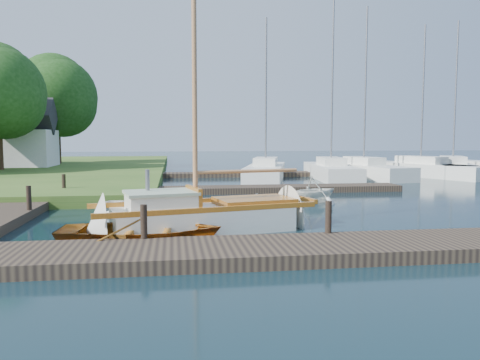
{
  "coord_description": "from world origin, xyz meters",
  "views": [
    {
      "loc": [
        -2.31,
        -16.04,
        2.65
      ],
      "look_at": [
        0.0,
        0.0,
        1.2
      ],
      "focal_mm": 35.0,
      "sensor_mm": 36.0,
      "label": 1
    }
  ],
  "objects": [
    {
      "name": "marina_boat_3",
      "position": [
        8.01,
        13.54,
        0.58
      ],
      "size": [
        3.17,
        8.76,
        12.49
      ],
      "rotation": [
        0.0,
        0.0,
        1.46
      ],
      "color": "white",
      "rests_on": "ground"
    },
    {
      "name": "near_dock",
      "position": [
        0.0,
        -6.0,
        0.15
      ],
      "size": [
        18.0,
        2.2,
        0.3
      ],
      "primitive_type": "cube",
      "color": "black",
      "rests_on": "ground"
    },
    {
      "name": "tender_a",
      "position": [
        -3.2,
        0.72,
        0.36
      ],
      "size": [
        4.08,
        3.44,
        0.72
      ],
      "primitive_type": "imported",
      "rotation": [
        0.0,
        0.0,
        1.25
      ],
      "color": "white",
      "rests_on": "ground"
    },
    {
      "name": "mooring_post_2",
      "position": [
        1.5,
        -5.0,
        0.7
      ],
      "size": [
        0.16,
        0.16,
        0.8
      ],
      "primitive_type": "cylinder",
      "color": "black",
      "rests_on": "near_dock"
    },
    {
      "name": "pontoon",
      "position": [
        10.0,
        16.0,
        0.15
      ],
      "size": [
        30.0,
        1.6,
        0.3
      ],
      "primitive_type": "cube",
      "color": "black",
      "rests_on": "ground"
    },
    {
      "name": "left_dock",
      "position": [
        -8.0,
        2.0,
        0.15
      ],
      "size": [
        2.2,
        18.0,
        0.3
      ],
      "primitive_type": "cube",
      "color": "black",
      "rests_on": "ground"
    },
    {
      "name": "dinghy",
      "position": [
        -3.12,
        -4.15,
        0.42
      ],
      "size": [
        4.26,
        3.18,
        0.84
      ],
      "primitive_type": "imported",
      "rotation": [
        0.0,
        0.0,
        1.5
      ],
      "color": "brown",
      "rests_on": "ground"
    },
    {
      "name": "mooring_post_1",
      "position": [
        -3.0,
        -5.0,
        0.7
      ],
      "size": [
        0.16,
        0.16,
        0.8
      ],
      "primitive_type": "cylinder",
      "color": "black",
      "rests_on": "near_dock"
    },
    {
      "name": "marina_boat_2",
      "position": [
        3.69,
        13.89,
        0.56
      ],
      "size": [
        4.42,
        8.87,
        10.31
      ],
      "rotation": [
        0.0,
        0.0,
        1.3
      ],
      "color": "white",
      "rests_on": "ground"
    },
    {
      "name": "mooring_post_4",
      "position": [
        -7.0,
        0.0,
        0.7
      ],
      "size": [
        0.16,
        0.16,
        0.8
      ],
      "primitive_type": "cylinder",
      "color": "black",
      "rests_on": "left_dock"
    },
    {
      "name": "mooring_post_5",
      "position": [
        -7.0,
        5.0,
        0.7
      ],
      "size": [
        0.16,
        0.16,
        0.8
      ],
      "primitive_type": "cylinder",
      "color": "black",
      "rests_on": "left_dock"
    },
    {
      "name": "marina_boat_6",
      "position": [
        17.21,
        14.34,
        0.57
      ],
      "size": [
        4.77,
        7.33,
        10.7
      ],
      "rotation": [
        0.0,
        0.0,
        1.17
      ],
      "color": "white",
      "rests_on": "ground"
    },
    {
      "name": "ground",
      "position": [
        0.0,
        0.0,
        0.0
      ],
      "size": [
        160.0,
        160.0,
        0.0
      ],
      "primitive_type": "plane",
      "color": "black",
      "rests_on": "ground"
    },
    {
      "name": "tree_7",
      "position": [
        -12.0,
        26.05,
        6.2
      ],
      "size": [
        6.83,
        6.83,
        9.38
      ],
      "color": "#332114",
      "rests_on": "shore"
    },
    {
      "name": "tender_c",
      "position": [
        0.84,
        0.93,
        0.33
      ],
      "size": [
        3.37,
        2.52,
        0.67
      ],
      "primitive_type": "imported",
      "rotation": [
        0.0,
        0.0,
        1.64
      ],
      "color": "white",
      "rests_on": "ground"
    },
    {
      "name": "far_dock",
      "position": [
        2.0,
        6.5,
        0.15
      ],
      "size": [
        14.0,
        1.6,
        0.3
      ],
      "primitive_type": "cube",
      "color": "black",
      "rests_on": "ground"
    },
    {
      "name": "tender_d",
      "position": [
        3.48,
        2.55,
        0.6
      ],
      "size": [
        2.93,
        2.79,
        1.21
      ],
      "primitive_type": "imported",
      "rotation": [
        0.0,
        0.0,
        2.03
      ],
      "color": "white",
      "rests_on": "ground"
    },
    {
      "name": "house_c",
      "position": [
        -14.0,
        22.0,
        2.58
      ],
      "size": [
        5.25,
        4.0,
        5.28
      ],
      "color": "silver",
      "rests_on": "shore"
    },
    {
      "name": "marina_boat_5",
      "position": [
        14.89,
        14.52,
        0.56
      ],
      "size": [
        5.7,
        9.81,
        10.39
      ],
      "rotation": [
        0.0,
        0.0,
        1.96
      ],
      "color": "white",
      "rests_on": "ground"
    },
    {
      "name": "marina_boat_4",
      "position": [
        10.44,
        13.92,
        0.57
      ],
      "size": [
        3.78,
        8.84,
        11.26
      ],
      "rotation": [
        0.0,
        0.0,
        1.76
      ],
      "color": "white",
      "rests_on": "ground"
    },
    {
      "name": "sailboat",
      "position": [
        -1.33,
        -2.73,
        0.34
      ],
      "size": [
        7.41,
        3.48,
        9.83
      ],
      "rotation": [
        0.0,
        0.0,
        0.22
      ],
      "color": "white",
      "rests_on": "ground"
    }
  ]
}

